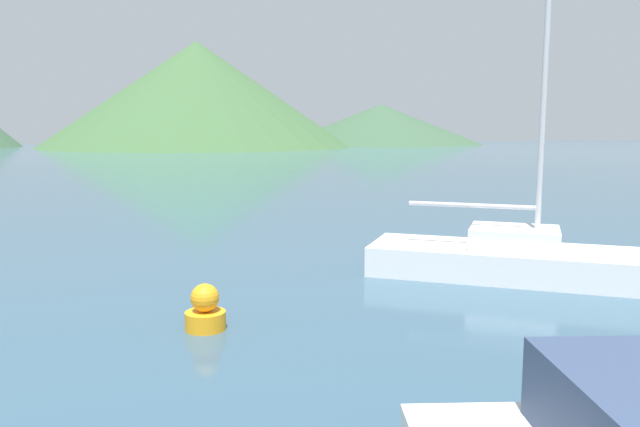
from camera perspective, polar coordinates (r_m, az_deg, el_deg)
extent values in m
cube|color=white|center=(14.27, 17.25, -4.32)|extent=(6.30, 5.00, 0.65)
cube|color=white|center=(14.16, 17.34, -2.14)|extent=(2.32, 2.19, 0.45)
cylinder|color=#BCBCC1|center=(13.96, 19.76, 9.43)|extent=(0.12, 0.12, 6.19)
cylinder|color=#BCBCC1|center=(14.11, 13.70, 0.73)|extent=(2.40, 1.56, 0.10)
cylinder|color=orange|center=(10.45, -10.43, -9.60)|extent=(0.66, 0.66, 0.30)
sphere|color=orange|center=(10.34, -10.48, -7.59)|extent=(0.46, 0.46, 0.46)
cone|color=#3D6038|center=(99.93, -11.15, 10.64)|extent=(47.34, 47.34, 16.09)
cone|color=#38563D|center=(111.69, 5.54, 8.12)|extent=(35.51, 35.51, 6.97)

